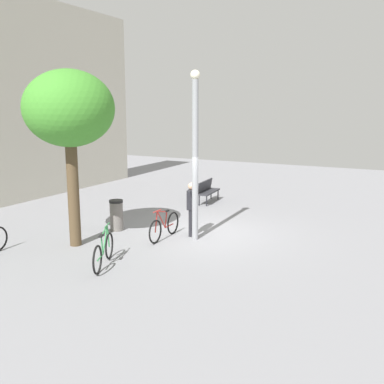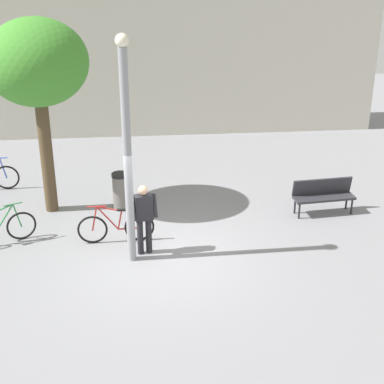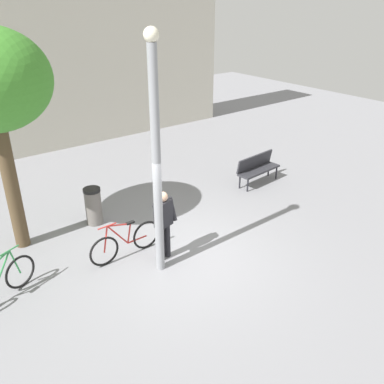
{
  "view_description": "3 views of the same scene",
  "coord_description": "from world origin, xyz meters",
  "px_view_note": "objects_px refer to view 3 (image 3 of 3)",
  "views": [
    {
      "loc": [
        -12.26,
        -5.97,
        3.96
      ],
      "look_at": [
        0.39,
        0.6,
        1.23
      ],
      "focal_mm": 41.92,
      "sensor_mm": 36.0,
      "label": 1
    },
    {
      "loc": [
        -0.37,
        -11.5,
        6.69
      ],
      "look_at": [
        0.8,
        0.84,
        1.21
      ],
      "focal_mm": 54.53,
      "sensor_mm": 36.0,
      "label": 2
    },
    {
      "loc": [
        -4.6,
        -6.38,
        5.44
      ],
      "look_at": [
        0.95,
        0.9,
        1.04
      ],
      "focal_mm": 38.43,
      "sensor_mm": 36.0,
      "label": 3
    }
  ],
  "objects_px": {
    "park_bench": "(257,167)",
    "trash_bin": "(93,206)",
    "bicycle_red": "(126,242)",
    "lamppost": "(156,155)",
    "person_by_lamppost": "(164,221)"
  },
  "relations": [
    {
      "from": "park_bench",
      "to": "trash_bin",
      "type": "xyz_separation_m",
      "value": [
        -5.25,
        0.74,
        -0.04
      ]
    },
    {
      "from": "bicycle_red",
      "to": "trash_bin",
      "type": "relative_size",
      "value": 1.81
    },
    {
      "from": "lamppost",
      "to": "bicycle_red",
      "type": "relative_size",
      "value": 2.75
    },
    {
      "from": "park_bench",
      "to": "trash_bin",
      "type": "relative_size",
      "value": 1.63
    },
    {
      "from": "person_by_lamppost",
      "to": "bicycle_red",
      "type": "relative_size",
      "value": 0.92
    },
    {
      "from": "trash_bin",
      "to": "bicycle_red",
      "type": "bearing_deg",
      "value": -92.91
    },
    {
      "from": "park_bench",
      "to": "bicycle_red",
      "type": "xyz_separation_m",
      "value": [
        -5.34,
        -1.11,
        -0.16
      ]
    },
    {
      "from": "person_by_lamppost",
      "to": "park_bench",
      "type": "relative_size",
      "value": 1.02
    },
    {
      "from": "park_bench",
      "to": "bicycle_red",
      "type": "height_order",
      "value": "bicycle_red"
    },
    {
      "from": "trash_bin",
      "to": "person_by_lamppost",
      "type": "bearing_deg",
      "value": -76.75
    },
    {
      "from": "bicycle_red",
      "to": "park_bench",
      "type": "bearing_deg",
      "value": 11.76
    },
    {
      "from": "lamppost",
      "to": "trash_bin",
      "type": "relative_size",
      "value": 4.97
    },
    {
      "from": "park_bench",
      "to": "bicycle_red",
      "type": "bearing_deg",
      "value": -168.24
    },
    {
      "from": "person_by_lamppost",
      "to": "bicycle_red",
      "type": "bearing_deg",
      "value": 138.61
    },
    {
      "from": "person_by_lamppost",
      "to": "park_bench",
      "type": "height_order",
      "value": "person_by_lamppost"
    }
  ]
}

